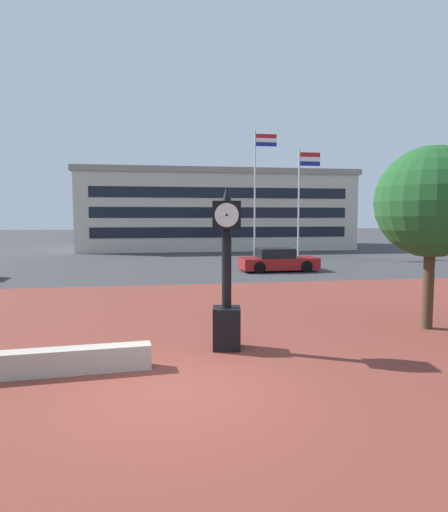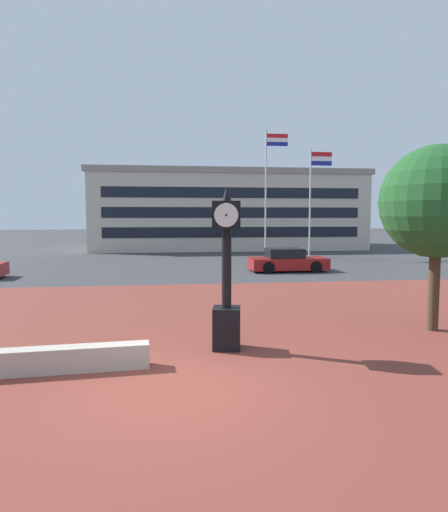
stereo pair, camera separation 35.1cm
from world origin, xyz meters
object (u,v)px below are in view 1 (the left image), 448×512
Objects in this scene: street_clock at (227,279)px; flagpole_primary at (257,184)px; plaza_tree at (435,205)px; civic_building at (213,210)px; flagpole_secondary at (301,192)px; car_street_mid at (278,261)px.

flagpole_primary reaches higher than street_clock.
plaza_tree is 0.20× the size of civic_building.
flagpole_secondary is at bearing -67.07° from civic_building.
civic_building is at bearing 92.19° from street_clock.
flagpole_secondary is (3.58, 21.31, 1.48)m from plaza_tree.
street_clock is at bearing -21.47° from car_street_mid.
flagpole_primary is at bearing -82.23° from civic_building.
civic_building is (4.44, 34.30, 2.02)m from street_clock.
flagpole_primary reaches higher than car_street_mid.
car_street_mid is at bearing -116.91° from flagpole_secondary.
street_clock is 0.87× the size of car_street_mid.
street_clock is 24.52m from flagpole_secondary.
flagpole_primary is 12.17m from civic_building.
flagpole_primary is 3.47m from flagpole_secondary.
flagpole_primary reaches higher than plaza_tree.
civic_building reaches higher than car_street_mid.
street_clock is 0.76× the size of plaza_tree.
plaza_tree reaches higher than car_street_mid.
flagpole_secondary is at bearing -0.00° from flagpole_primary.
civic_building is (-0.88, 20.13, 3.08)m from car_street_mid.
street_clock is at bearing -112.97° from flagpole_secondary.
flagpole_secondary is (9.48, 22.38, 3.22)m from street_clock.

